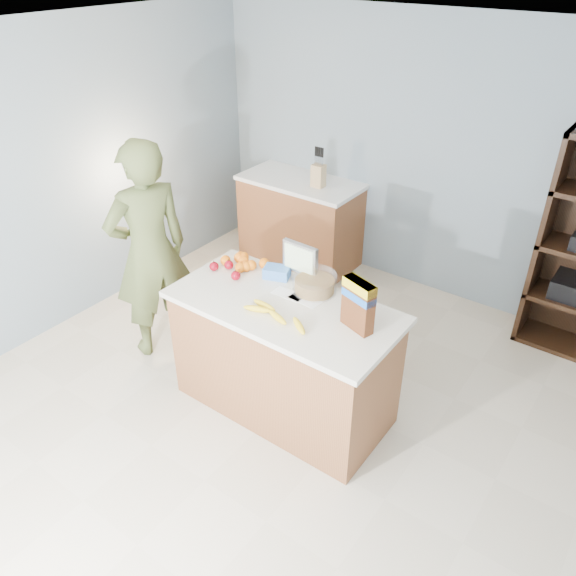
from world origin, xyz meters
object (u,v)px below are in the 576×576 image
Objects in this scene: tv at (300,260)px; cereal_box at (358,302)px; counter_peninsula at (284,361)px; person at (150,252)px.

tv is 0.67m from cereal_box.
counter_peninsula is 5.53× the size of tv.
tv is at bearing 156.83° from cereal_box.
counter_peninsula is at bearing -73.56° from tv.
counter_peninsula is 1.36m from person.
tv is at bearing 106.44° from counter_peninsula.
person reaches higher than tv.
person is at bearing -179.10° from counter_peninsula.
counter_peninsula is 0.87× the size of person.
cereal_box reaches higher than tv.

